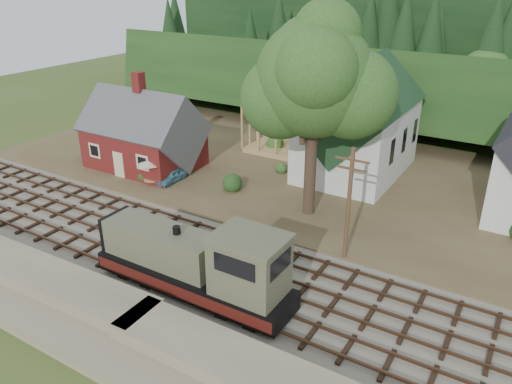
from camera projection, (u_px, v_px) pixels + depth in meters
The scene contains 16 objects.
ground at pixel (214, 267), 32.69m from camera, with size 140.00×140.00×0.00m, color #384C1E.
embankment at pixel (118, 343), 26.08m from camera, with size 64.00×5.00×1.60m, color #7F7259.
railroad_bed at pixel (214, 266), 32.66m from camera, with size 64.00×11.00×0.16m, color #726B5B.
village_flat at pixel (326, 176), 46.64m from camera, with size 64.00×26.00×0.30m, color brown.
hillside at pixel (401, 117), 65.37m from camera, with size 70.00×28.00×8.00m, color #1E3F19.
ridge at pixel (431, 93), 77.82m from camera, with size 80.00×20.00×12.00m, color black.
depot at pixel (144, 137), 47.52m from camera, with size 10.80×7.41×9.00m.
church at pixel (358, 122), 44.92m from camera, with size 8.40×15.17×13.00m.
timber_frame at pixel (290, 123), 51.31m from camera, with size 8.20×6.20×6.99m.
lattice_tower at pixel (318, 48), 53.20m from camera, with size 3.20×3.20×12.12m.
big_tree at pixel (317, 87), 35.30m from camera, with size 10.90×8.40×14.70m.
telegraph_pole_near at pixel (349, 203), 31.67m from camera, with size 2.20×0.28×8.00m.
locomotive at pixel (199, 265), 28.87m from camera, with size 12.47×3.12×4.97m.
car_blue at pixel (171, 175), 44.76m from camera, with size 1.37×3.40×1.16m, color #5398B2.
car_green at pixel (120, 163), 47.51m from camera, with size 1.34×3.84×1.27m, color #90B67E.
patio_set at pixel (150, 163), 43.63m from camera, with size 2.14×2.14×2.38m.
Camera 1 is at (16.84, -22.25, 17.95)m, focal length 35.00 mm.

